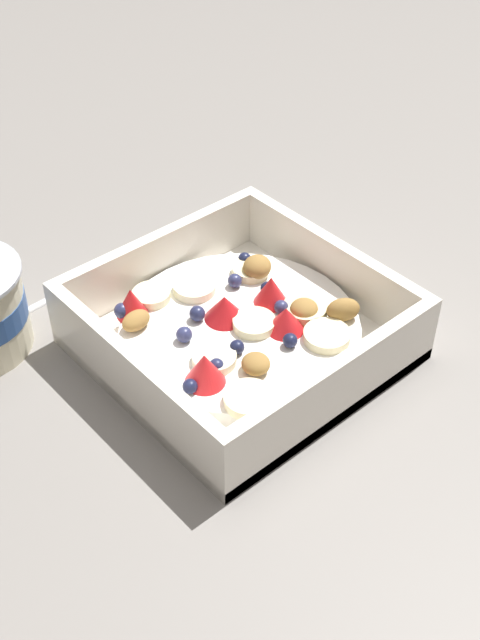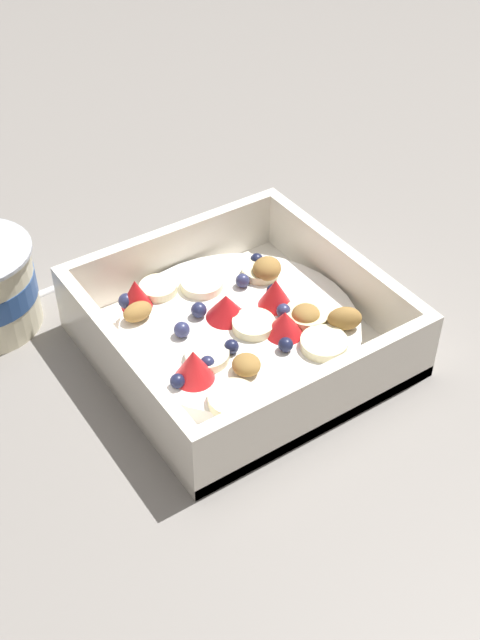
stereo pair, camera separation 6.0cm
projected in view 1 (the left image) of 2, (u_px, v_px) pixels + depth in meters
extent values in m
plane|color=gray|center=(235.00, 337.00, 0.64)|extent=(2.40, 2.40, 0.00)
cube|color=white|center=(240.00, 345.00, 0.62)|extent=(0.21, 0.21, 0.01)
cube|color=white|center=(331.00, 269.00, 0.65)|extent=(0.21, 0.01, 0.06)
cube|color=white|center=(133.00, 383.00, 0.56)|extent=(0.21, 0.01, 0.06)
cube|color=white|center=(335.00, 392.00, 0.55)|extent=(0.01, 0.19, 0.06)
cube|color=white|center=(161.00, 262.00, 0.66)|extent=(0.01, 0.19, 0.06)
cylinder|color=white|center=(240.00, 332.00, 0.61)|extent=(0.18, 0.18, 0.02)
cylinder|color=#F7EFC6|center=(214.00, 358.00, 0.57)|extent=(0.04, 0.04, 0.01)
cylinder|color=#F4EAB7|center=(249.00, 399.00, 0.54)|extent=(0.04, 0.04, 0.01)
cylinder|color=#F4EAB7|center=(327.00, 336.00, 0.59)|extent=(0.04, 0.04, 0.01)
cylinder|color=#F4EAB7|center=(253.00, 324.00, 0.60)|extent=(0.05, 0.05, 0.01)
cylinder|color=beige|center=(250.00, 270.00, 0.65)|extent=(0.04, 0.04, 0.01)
cylinder|color=beige|center=(306.00, 309.00, 0.62)|extent=(0.04, 0.04, 0.01)
cylinder|color=#F4EAB7|center=(151.00, 295.00, 0.63)|extent=(0.04, 0.04, 0.01)
cylinder|color=#F7EFC6|center=(195.00, 287.00, 0.64)|extent=(0.04, 0.04, 0.01)
cone|color=red|center=(286.00, 319.00, 0.60)|extent=(0.04, 0.04, 0.02)
cone|color=red|center=(205.00, 369.00, 0.55)|extent=(0.03, 0.03, 0.03)
cone|color=red|center=(271.00, 290.00, 0.62)|extent=(0.03, 0.03, 0.02)
cone|color=red|center=(131.00, 302.00, 0.61)|extent=(0.03, 0.03, 0.02)
cone|color=red|center=(227.00, 310.00, 0.60)|extent=(0.04, 0.04, 0.02)
sphere|color=#191E3D|center=(245.00, 259.00, 0.66)|extent=(0.01, 0.01, 0.01)
sphere|color=#191E3D|center=(237.00, 347.00, 0.58)|extent=(0.01, 0.01, 0.01)
sphere|color=#191E3D|center=(190.00, 386.00, 0.55)|extent=(0.01, 0.01, 0.01)
sphere|color=#191E3D|center=(267.00, 288.00, 0.63)|extent=(0.01, 0.01, 0.01)
sphere|color=navy|center=(281.00, 307.00, 0.61)|extent=(0.01, 0.01, 0.01)
sphere|color=navy|center=(235.00, 281.00, 0.64)|extent=(0.01, 0.01, 0.01)
sphere|color=#23284C|center=(216.00, 366.00, 0.57)|extent=(0.01, 0.01, 0.01)
sphere|color=#191E3D|center=(290.00, 340.00, 0.59)|extent=(0.01, 0.01, 0.01)
sphere|color=navy|center=(183.00, 334.00, 0.59)|extent=(0.01, 0.01, 0.01)
sphere|color=#23284C|center=(122.00, 311.00, 0.61)|extent=(0.01, 0.01, 0.01)
sphere|color=#23284C|center=(197.00, 314.00, 0.61)|extent=(0.01, 0.01, 0.01)
ellipsoid|color=olive|center=(343.00, 310.00, 0.61)|extent=(0.03, 0.03, 0.02)
ellipsoid|color=olive|center=(304.00, 309.00, 0.61)|extent=(0.02, 0.02, 0.01)
ellipsoid|color=olive|center=(136.00, 321.00, 0.60)|extent=(0.02, 0.03, 0.01)
ellipsoid|color=olive|center=(257.00, 267.00, 0.65)|extent=(0.03, 0.03, 0.02)
ellipsoid|color=olive|center=(256.00, 364.00, 0.57)|extent=(0.02, 0.02, 0.01)
ellipsoid|color=silver|center=(75.00, 283.00, 0.68)|extent=(0.03, 0.05, 0.01)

